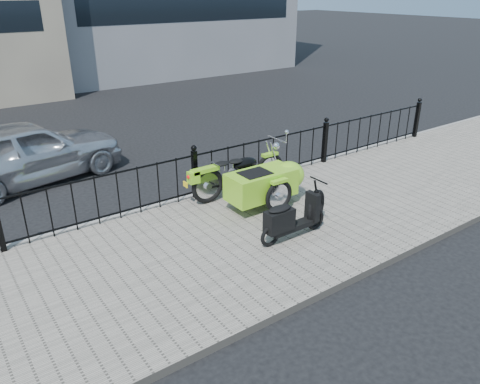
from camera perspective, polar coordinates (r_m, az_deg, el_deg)
ground at (r=8.33m, az=-0.81°, el=-4.41°), size 120.00×120.00×0.00m
sidewalk at (r=7.94m, az=1.25°, el=-5.41°), size 30.00×3.80×0.12m
curb at (r=9.40m, az=-5.83°, el=-0.68°), size 30.00×0.10×0.12m
iron_fence at (r=9.08m, az=-5.52°, el=2.05°), size 14.11×0.11×1.08m
motorcycle_sidecar at (r=8.83m, az=2.96°, el=1.55°), size 2.28×1.48×0.98m
scooter at (r=7.62m, az=6.07°, el=-3.34°), size 1.36×0.40×0.92m
spare_tire at (r=8.13m, az=9.23°, el=-1.95°), size 0.63×0.35×0.65m
sedan_car at (r=11.02m, az=-24.63°, el=4.47°), size 4.29×2.41×1.38m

